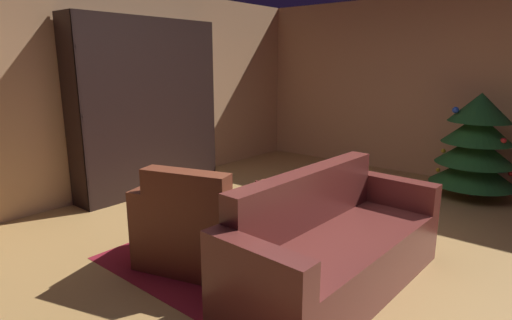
# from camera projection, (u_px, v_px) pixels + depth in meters

# --- Properties ---
(ground_plane) EXTENTS (8.13, 8.13, 0.00)m
(ground_plane) POSITION_uv_depth(u_px,v_px,m) (294.00, 249.00, 3.81)
(ground_plane) COLOR #B4864B
(wall_back) EXTENTS (5.64, 0.06, 2.61)m
(wall_back) POSITION_uv_depth(u_px,v_px,m) (430.00, 88.00, 6.06)
(wall_back) COLOR tan
(wall_back) RESTS_ON ground
(wall_left) EXTENTS (0.06, 6.89, 2.61)m
(wall_left) POSITION_uv_depth(u_px,v_px,m) (114.00, 92.00, 5.25)
(wall_left) COLOR tan
(wall_left) RESTS_ON ground
(area_rug) EXTENTS (2.24, 2.04, 0.01)m
(area_rug) POSITION_uv_depth(u_px,v_px,m) (260.00, 255.00, 3.70)
(area_rug) COLOR maroon
(area_rug) RESTS_ON ground
(bookshelf_unit) EXTENTS (0.40, 2.01, 2.21)m
(bookshelf_unit) POSITION_uv_depth(u_px,v_px,m) (158.00, 107.00, 5.47)
(bookshelf_unit) COLOR black
(bookshelf_unit) RESTS_ON ground
(armchair_red) EXTENTS (1.19, 1.04, 0.88)m
(armchair_red) POSITION_uv_depth(u_px,v_px,m) (204.00, 228.00, 3.50)
(armchair_red) COLOR brown
(armchair_red) RESTS_ON ground
(couch_red) EXTENTS (0.83, 2.03, 0.88)m
(couch_red) POSITION_uv_depth(u_px,v_px,m) (333.00, 250.00, 3.12)
(couch_red) COLOR maroon
(couch_red) RESTS_ON ground
(coffee_table) EXTENTS (0.69, 0.69, 0.40)m
(coffee_table) POSITION_uv_depth(u_px,v_px,m) (263.00, 213.00, 3.71)
(coffee_table) COLOR black
(coffee_table) RESTS_ON ground
(book_stack_on_table) EXTENTS (0.21, 0.18, 0.14)m
(book_stack_on_table) POSITION_uv_depth(u_px,v_px,m) (260.00, 202.00, 3.65)
(book_stack_on_table) COLOR #448748
(book_stack_on_table) RESTS_ON coffee_table
(bottle_on_table) EXTENTS (0.06, 0.06, 0.32)m
(bottle_on_table) POSITION_uv_depth(u_px,v_px,m) (257.00, 202.00, 3.49)
(bottle_on_table) COLOR #59231E
(bottle_on_table) RESTS_ON coffee_table
(decorated_tree) EXTENTS (1.02, 1.02, 1.31)m
(decorated_tree) POSITION_uv_depth(u_px,v_px,m) (476.00, 145.00, 5.19)
(decorated_tree) COLOR brown
(decorated_tree) RESTS_ON ground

